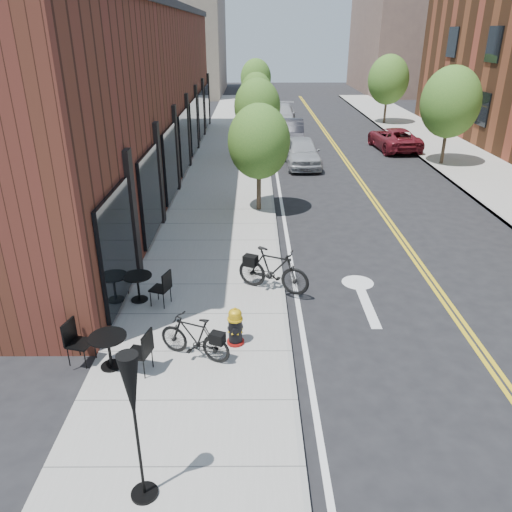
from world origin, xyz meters
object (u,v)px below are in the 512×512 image
object	(u,v)px
fire_hydrant	(235,327)
bistro_set_c	(138,284)
bicycle_right	(273,270)
parked_car_b	(288,135)
bistro_set_b	(109,347)
patio_umbrella	(132,399)
parked_car_c	(281,115)
parked_car_far	(394,139)
bicycle_left	(194,337)
parked_car_a	(302,152)

from	to	relation	value
fire_hydrant	bistro_set_c	size ratio (longest dim) A/B	0.51
bicycle_right	parked_car_b	bearing A→B (deg)	19.64
parked_car_b	fire_hydrant	bearing A→B (deg)	-94.45
bistro_set_b	patio_umbrella	bearing A→B (deg)	-52.92
bistro_set_c	parked_car_c	world-z (taller)	parked_car_c
bistro_set_b	parked_car_c	bearing A→B (deg)	94.82
bistro_set_c	fire_hydrant	bearing A→B (deg)	-18.11
fire_hydrant	parked_car_far	bearing A→B (deg)	44.71
parked_car_b	parked_car_far	distance (m)	5.96
fire_hydrant	bistro_set_c	bearing A→B (deg)	120.39
patio_umbrella	bicycle_left	bearing A→B (deg)	83.45
bicycle_right	parked_car_a	distance (m)	13.45
bicycle_right	bistro_set_b	distance (m)	4.57
fire_hydrant	bistro_set_c	distance (m)	3.05
patio_umbrella	parked_car_c	distance (m)	31.20
bicycle_left	bistro_set_c	size ratio (longest dim) A/B	0.94
bicycle_left	bicycle_right	bearing A→B (deg)	172.73
patio_umbrella	parked_car_c	size ratio (longest dim) A/B	0.48
fire_hydrant	parked_car_c	distance (m)	27.29
bicycle_right	patio_umbrella	distance (m)	6.58
fire_hydrant	patio_umbrella	bearing A→B (deg)	-129.34
fire_hydrant	bicycle_right	world-z (taller)	bicycle_right
fire_hydrant	parked_car_c	world-z (taller)	parked_car_c
parked_car_far	bistro_set_c	bearing A→B (deg)	54.13
bicycle_left	parked_car_c	bearing A→B (deg)	-163.17
bistro_set_b	parked_car_c	xyz separation A→B (m)	(4.74, 28.00, 0.15)
bicycle_left	parked_car_far	distance (m)	21.87
fire_hydrant	bicycle_left	size ratio (longest dim) A/B	0.54
bistro_set_c	parked_car_a	world-z (taller)	parked_car_a
bistro_set_c	parked_car_c	xyz separation A→B (m)	(4.74, 25.34, 0.16)
bicycle_right	parked_car_a	world-z (taller)	parked_car_a
bicycle_right	parked_car_b	distance (m)	17.41
bistro_set_c	patio_umbrella	world-z (taller)	patio_umbrella
bicycle_left	parked_car_a	bearing A→B (deg)	-169.23
fire_hydrant	parked_car_c	bearing A→B (deg)	63.03
parked_car_a	parked_car_b	world-z (taller)	parked_car_b
bicycle_left	bicycle_right	xyz separation A→B (m)	(1.68, 2.84, 0.10)
parked_car_b	parked_car_c	size ratio (longest dim) A/B	0.96
bicycle_right	patio_umbrella	bearing A→B (deg)	-173.98
bistro_set_b	fire_hydrant	bearing A→B (deg)	32.76
parked_car_a	parked_car_c	world-z (taller)	parked_car_c
patio_umbrella	bistro_set_b	bearing A→B (deg)	112.65
fire_hydrant	parked_car_far	size ratio (longest dim) A/B	0.19
bicycle_right	parked_car_c	distance (m)	24.88
fire_hydrant	parked_car_far	world-z (taller)	parked_car_far
bistro_set_c	patio_umbrella	size ratio (longest dim) A/B	0.69
bicycle_left	bicycle_right	distance (m)	3.30
parked_car_c	parked_car_a	bearing A→B (deg)	-82.53
fire_hydrant	parked_car_far	xyz separation A→B (m)	(8.31, 19.39, 0.09)
bistro_set_c	parked_car_far	xyz separation A→B (m)	(10.73, 17.53, 0.05)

